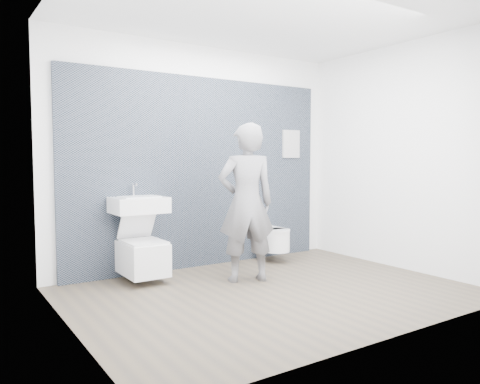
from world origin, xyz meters
TOP-DOWN VIEW (x-y plane):
  - ground at (0.00, 0.00)m, footprint 4.00×4.00m
  - room_shell at (0.00, 0.00)m, footprint 4.00×4.00m
  - tile_wall at (0.00, 1.47)m, footprint 3.60×0.06m
  - washbasin at (-0.96, 1.22)m, footprint 0.59×0.45m
  - toilet_square at (-0.96, 1.13)m, footprint 0.43×0.62m
  - toilet_rounded at (0.90, 1.16)m, footprint 0.32×0.55m
  - info_placard at (1.42, 1.43)m, footprint 0.30×0.03m
  - visitor at (0.03, 0.51)m, footprint 0.74×0.60m

SIDE VIEW (x-z plane):
  - ground at x=0.00m, z-range 0.00..0.00m
  - tile_wall at x=0.00m, z-range -1.20..1.20m
  - info_placard at x=1.42m, z-range -0.20..0.20m
  - toilet_square at x=-0.96m, z-range -0.10..0.67m
  - toilet_rounded at x=0.90m, z-range 0.15..0.45m
  - washbasin at x=-0.96m, z-range 0.64..1.08m
  - visitor at x=0.03m, z-range 0.00..1.76m
  - room_shell at x=0.00m, z-range -0.26..3.74m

